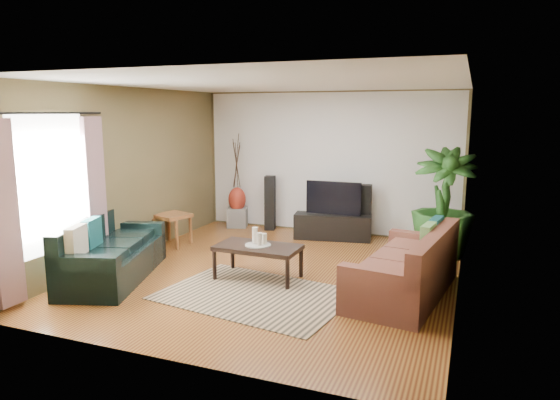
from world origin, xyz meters
The scene contains 28 objects.
floor centered at (0.00, 0.00, 0.00)m, with size 5.50×5.50×0.00m, color #996227.
ceiling centered at (0.00, 0.00, 2.70)m, with size 5.50×5.50×0.00m, color white.
wall_back centered at (0.00, 2.75, 1.35)m, with size 5.00×5.00×0.00m, color brown.
wall_front centered at (0.00, -2.75, 1.35)m, with size 5.00×5.00×0.00m, color brown.
wall_left centered at (-2.50, 0.00, 1.35)m, with size 5.50×5.50×0.00m, color brown.
wall_right centered at (2.50, 0.00, 1.35)m, with size 5.50×5.50×0.00m, color brown.
backwall_panel centered at (0.00, 2.74, 1.35)m, with size 4.90×4.90×0.00m, color white.
window_pane centered at (-2.48, -1.60, 1.40)m, with size 1.80×1.80×0.00m, color white.
curtain_near centered at (-2.43, -2.35, 1.15)m, with size 0.08×0.35×2.20m, color gray.
curtain_far centered at (-2.43, -0.85, 1.15)m, with size 0.08×0.35×2.20m, color gray.
curtain_rod centered at (-2.43, -1.60, 2.30)m, with size 0.03×0.03×1.90m, color black.
sofa_left centered at (-2.03, -1.01, 0.42)m, with size 2.04×0.87×0.85m, color black.
sofa_right centered at (1.84, -0.19, 0.42)m, with size 2.11×0.95×0.85m, color brown.
area_rug centered at (0.09, -0.91, 0.01)m, with size 2.32×1.64×0.01m, color tan.
coffee_table centered at (-0.14, -0.29, 0.24)m, with size 1.16×0.64×0.48m, color black.
candle_tray centered at (-0.14, -0.29, 0.48)m, with size 0.36×0.36×0.02m, color gray.
candle_tall centered at (-0.20, -0.26, 0.61)m, with size 0.07×0.07×0.23m, color #F5E4CF.
candle_mid centered at (-0.10, -0.33, 0.58)m, with size 0.07×0.07×0.18m, color beige.
candle_short centered at (-0.07, -0.23, 0.57)m, with size 0.07×0.07×0.15m, color beige.
tv_stand centered at (0.25, 2.22, 0.23)m, with size 1.39×0.42×0.46m, color black.
television centered at (0.25, 2.24, 0.77)m, with size 1.02×0.06×0.60m, color black.
speaker_left centered at (-1.11, 2.50, 0.54)m, with size 0.19×0.21×1.07m, color black.
speaker_right centered at (0.81, 2.50, 0.50)m, with size 0.18×0.20×1.00m, color black.
potted_plant centered at (2.18, 1.84, 0.88)m, with size 0.98×0.98×1.76m, color #1E4A18.
plant_pot centered at (2.18, 1.84, 0.13)m, with size 0.32×0.32×0.25m, color black.
pedestal centered at (-1.83, 2.50, 0.19)m, with size 0.39×0.39×0.39m, color gray.
vase centered at (-1.83, 2.50, 0.56)m, with size 0.35×0.35×0.49m, color maroon.
side_table centered at (-2.25, 0.79, 0.28)m, with size 0.53×0.53×0.56m, color olive.
Camera 1 is at (2.59, -6.45, 2.32)m, focal length 32.00 mm.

